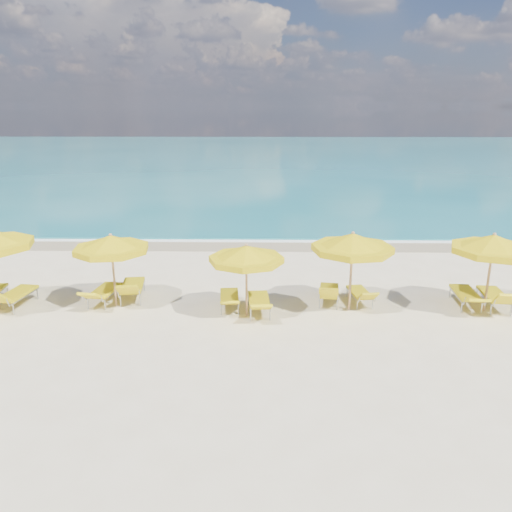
{
  "coord_description": "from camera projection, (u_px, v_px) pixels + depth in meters",
  "views": [
    {
      "loc": [
        0.27,
        -14.1,
        5.88
      ],
      "look_at": [
        0.0,
        1.5,
        1.2
      ],
      "focal_mm": 35.0,
      "sensor_mm": 36.0,
      "label": 1
    }
  ],
  "objects": [
    {
      "name": "ground_plane",
      "position": [
        255.0,
        308.0,
        15.2
      ],
      "size": [
        120.0,
        120.0,
        0.0
      ],
      "primitive_type": "plane",
      "color": "beige"
    },
    {
      "name": "ocean",
      "position": [
        263.0,
        157.0,
        61.17
      ],
      "size": [
        120.0,
        80.0,
        0.3
      ],
      "primitive_type": "cube",
      "color": "#13646C",
      "rests_on": "ground"
    },
    {
      "name": "wet_sand_band",
      "position": [
        258.0,
        244.0,
        22.29
      ],
      "size": [
        120.0,
        2.6,
        0.01
      ],
      "primitive_type": "cube",
      "color": "tan",
      "rests_on": "ground"
    },
    {
      "name": "foam_line",
      "position": [
        259.0,
        239.0,
        23.05
      ],
      "size": [
        120.0,
        1.2,
        0.03
      ],
      "primitive_type": "cube",
      "color": "white",
      "rests_on": "ground"
    },
    {
      "name": "whitecap_near",
      "position": [
        166.0,
        203.0,
        31.58
      ],
      "size": [
        14.0,
        0.36,
        0.05
      ],
      "primitive_type": "cube",
      "color": "white",
      "rests_on": "ground"
    },
    {
      "name": "whitecap_far",
      "position": [
        366.0,
        187.0,
        38.05
      ],
      "size": [
        18.0,
        0.3,
        0.05
      ],
      "primitive_type": "cube",
      "color": "white",
      "rests_on": "ground"
    },
    {
      "name": "umbrella_3",
      "position": [
        111.0,
        244.0,
        14.82
      ],
      "size": [
        2.75,
        2.75,
        2.29
      ],
      "rotation": [
        0.0,
        0.0,
        -0.25
      ],
      "color": "tan",
      "rests_on": "ground"
    },
    {
      "name": "umbrella_4",
      "position": [
        246.0,
        255.0,
        14.1
      ],
      "size": [
        2.29,
        2.29,
        2.19
      ],
      "rotation": [
        0.0,
        0.0,
        -0.06
      ],
      "color": "tan",
      "rests_on": "ground"
    },
    {
      "name": "umbrella_5",
      "position": [
        353.0,
        243.0,
        14.46
      ],
      "size": [
        2.85,
        2.85,
        2.44
      ],
      "rotation": [
        0.0,
        0.0,
        -0.21
      ],
      "color": "tan",
      "rests_on": "ground"
    },
    {
      "name": "umbrella_6",
      "position": [
        493.0,
        245.0,
        14.38
      ],
      "size": [
        2.5,
        2.5,
        2.42
      ],
      "rotation": [
        0.0,
        0.0,
        0.05
      ],
      "color": "tan",
      "rests_on": "ground"
    },
    {
      "name": "lounger_2_right",
      "position": [
        16.0,
        300.0,
        15.21
      ],
      "size": [
        0.86,
        1.98,
        0.88
      ],
      "rotation": [
        0.0,
        0.0,
        -0.12
      ],
      "color": "#A5A8AD",
      "rests_on": "ground"
    },
    {
      "name": "lounger_3_left",
      "position": [
        104.0,
        296.0,
        15.53
      ],
      "size": [
        0.84,
        1.94,
        0.76
      ],
      "rotation": [
        0.0,
        0.0,
        -0.13
      ],
      "color": "#A5A8AD",
      "rests_on": "ground"
    },
    {
      "name": "lounger_3_right",
      "position": [
        133.0,
        292.0,
        15.84
      ],
      "size": [
        0.93,
        2.06,
        0.89
      ],
      "rotation": [
        0.0,
        0.0,
        0.14
      ],
      "color": "#A5A8AD",
      "rests_on": "ground"
    },
    {
      "name": "lounger_4_left",
      "position": [
        230.0,
        301.0,
        15.14
      ],
      "size": [
        0.71,
        1.8,
        0.65
      ],
      "rotation": [
        0.0,
        0.0,
        0.08
      ],
      "color": "#A5A8AD",
      "rests_on": "ground"
    },
    {
      "name": "lounger_4_right",
      "position": [
        259.0,
        306.0,
        14.75
      ],
      "size": [
        0.76,
        1.94,
        0.74
      ],
      "rotation": [
        0.0,
        0.0,
        0.08
      ],
      "color": "#A5A8AD",
      "rests_on": "ground"
    },
    {
      "name": "lounger_5_left",
      "position": [
        329.0,
        296.0,
        15.54
      ],
      "size": [
        0.83,
        1.77,
        0.85
      ],
      "rotation": [
        0.0,
        0.0,
        -0.15
      ],
      "color": "#A5A8AD",
      "rests_on": "ground"
    },
    {
      "name": "lounger_5_right",
      "position": [
        360.0,
        297.0,
        15.5
      ],
      "size": [
        0.75,
        1.67,
        0.71
      ],
      "rotation": [
        0.0,
        0.0,
        0.14
      ],
      "color": "#A5A8AD",
      "rests_on": "ground"
    },
    {
      "name": "lounger_6_left",
      "position": [
        466.0,
        299.0,
        15.26
      ],
      "size": [
        0.78,
        2.03,
        0.71
      ],
      "rotation": [
        0.0,
        0.0,
        -0.07
      ],
      "color": "#A5A8AD",
      "rests_on": "ground"
    },
    {
      "name": "lounger_6_right",
      "position": [
        494.0,
        301.0,
        15.13
      ],
      "size": [
        0.78,
        1.93,
        0.88
      ],
      "rotation": [
        0.0,
        0.0,
        -0.08
      ],
      "color": "#A5A8AD",
      "rests_on": "ground"
    }
  ]
}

